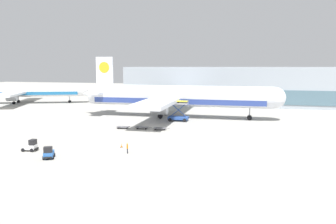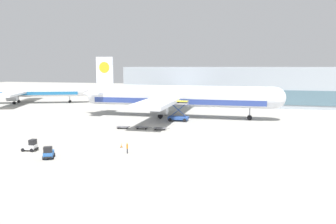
% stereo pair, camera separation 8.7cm
% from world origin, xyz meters
% --- Properties ---
extents(ground_plane, '(400.00, 400.00, 0.00)m').
position_xyz_m(ground_plane, '(0.00, 0.00, 0.00)').
color(ground_plane, '#9E9B93').
extents(terminal_building, '(90.00, 18.20, 14.00)m').
position_xyz_m(terminal_building, '(15.87, 67.82, 6.99)').
color(terminal_building, '#9EA8B2').
rests_on(terminal_building, ground_plane).
extents(airplane_main, '(58.05, 48.07, 17.00)m').
position_xyz_m(airplane_main, '(-3.21, 32.37, 5.84)').
color(airplane_main, silver).
rests_on(airplane_main, ground_plane).
extents(airplane_distant, '(46.43, 39.99, 14.26)m').
position_xyz_m(airplane_distant, '(-67.54, 51.80, 4.90)').
color(airplane_distant, white).
rests_on(airplane_distant, ground_plane).
extents(scissor_lift_loader, '(5.22, 3.40, 5.29)m').
position_xyz_m(scissor_lift_loader, '(-0.88, 26.49, 2.02)').
color(scissor_lift_loader, '#284C99').
rests_on(scissor_lift_loader, ground_plane).
extents(baggage_tug_foreground, '(2.44, 2.81, 2.00)m').
position_xyz_m(baggage_tug_foreground, '(-13.07, -13.12, 0.88)').
color(baggage_tug_foreground, '#2D66B7').
rests_on(baggage_tug_foreground, ground_plane).
extents(baggage_tug_mid, '(2.59, 1.87, 2.00)m').
position_xyz_m(baggage_tug_mid, '(-18.84, -9.78, 0.88)').
color(baggage_tug_mid, silver).
rests_on(baggage_tug_mid, ground_plane).
extents(baggage_dolly_lead, '(3.76, 1.78, 0.48)m').
position_xyz_m(baggage_dolly_lead, '(-11.03, 12.85, 0.39)').
color(baggage_dolly_lead, '#56565B').
rests_on(baggage_dolly_lead, ground_plane).
extents(baggage_dolly_second, '(3.76, 1.78, 0.48)m').
position_xyz_m(baggage_dolly_second, '(-6.66, 13.62, 0.39)').
color(baggage_dolly_second, '#56565B').
rests_on(baggage_dolly_second, ground_plane).
extents(baggage_dolly_third, '(3.76, 1.78, 0.48)m').
position_xyz_m(baggage_dolly_third, '(-2.33, 13.40, 0.39)').
color(baggage_dolly_third, '#56565B').
rests_on(baggage_dolly_third, ground_plane).
extents(ground_crew_near, '(0.30, 0.55, 1.74)m').
position_xyz_m(ground_crew_near, '(-2.22, -7.28, 1.02)').
color(ground_crew_near, black).
rests_on(ground_crew_near, ground_plane).
extents(traffic_cone_near, '(0.40, 0.40, 0.73)m').
position_xyz_m(traffic_cone_near, '(-4.71, -3.74, 0.36)').
color(traffic_cone_near, black).
rests_on(traffic_cone_near, ground_plane).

